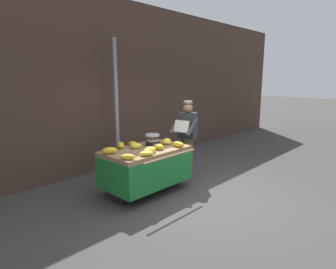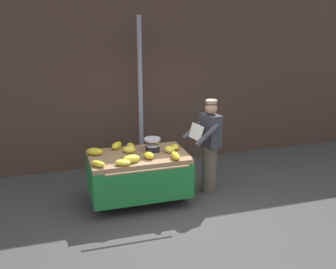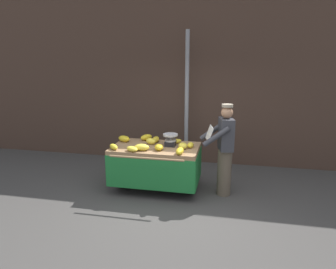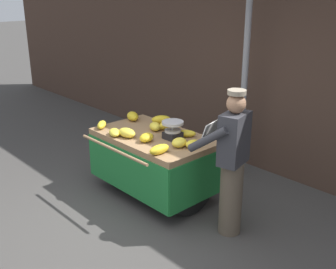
# 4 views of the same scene
# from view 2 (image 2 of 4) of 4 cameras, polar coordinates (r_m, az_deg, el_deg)

# --- Properties ---
(ground_plane) EXTENTS (60.00, 60.00, 0.00)m
(ground_plane) POSITION_cam_2_polar(r_m,az_deg,el_deg) (6.37, 2.94, -12.55)
(ground_plane) COLOR #423F3D
(back_wall) EXTENTS (16.00, 0.24, 4.07)m
(back_wall) POSITION_cam_2_polar(r_m,az_deg,el_deg) (8.31, -3.52, 9.53)
(back_wall) COLOR #473328
(back_wall) RESTS_ON ground
(street_pole) EXTENTS (0.09, 0.09, 3.09)m
(street_pole) POSITION_cam_2_polar(r_m,az_deg,el_deg) (7.86, -3.97, 5.44)
(street_pole) COLOR gray
(street_pole) RESTS_ON ground
(banana_cart) EXTENTS (1.66, 1.18, 0.87)m
(banana_cart) POSITION_cam_2_polar(r_m,az_deg,el_deg) (6.75, -4.25, -4.80)
(banana_cart) COLOR #93704C
(banana_cart) RESTS_ON ground
(weighing_scale) EXTENTS (0.28, 0.28, 0.24)m
(weighing_scale) POSITION_cam_2_polar(r_m,az_deg,el_deg) (6.76, -2.26, -1.48)
(weighing_scale) COLOR black
(weighing_scale) RESTS_ON banana_cart
(banana_bunch_0) EXTENTS (0.13, 0.21, 0.10)m
(banana_bunch_0) POSITION_cam_2_polar(r_m,az_deg,el_deg) (6.85, 1.01, -1.81)
(banana_bunch_0) COLOR yellow
(banana_bunch_0) RESTS_ON banana_cart
(banana_bunch_1) EXTENTS (0.27, 0.30, 0.12)m
(banana_bunch_1) POSITION_cam_2_polar(r_m,az_deg,el_deg) (6.95, -7.38, -1.56)
(banana_bunch_1) COLOR gold
(banana_bunch_1) RESTS_ON banana_cart
(banana_bunch_2) EXTENTS (0.27, 0.26, 0.09)m
(banana_bunch_2) POSITION_cam_2_polar(r_m,az_deg,el_deg) (6.96, -2.08, -1.53)
(banana_bunch_2) COLOR yellow
(banana_bunch_2) RESTS_ON banana_cart
(banana_bunch_3) EXTENTS (0.28, 0.18, 0.12)m
(banana_bunch_3) POSITION_cam_2_polar(r_m,az_deg,el_deg) (6.32, -5.27, -3.48)
(banana_bunch_3) COLOR yellow
(banana_bunch_3) RESTS_ON banana_cart
(banana_bunch_4) EXTENTS (0.26, 0.22, 0.11)m
(banana_bunch_4) POSITION_cam_2_polar(r_m,az_deg,el_deg) (6.74, -5.60, -2.16)
(banana_bunch_4) COLOR yellow
(banana_bunch_4) RESTS_ON banana_cart
(banana_bunch_5) EXTENTS (0.14, 0.27, 0.11)m
(banana_bunch_5) POSITION_cam_2_polar(r_m,az_deg,el_deg) (6.89, -5.38, -1.72)
(banana_bunch_5) COLOR gold
(banana_bunch_5) RESTS_ON banana_cart
(banana_bunch_6) EXTENTS (0.21, 0.25, 0.11)m
(banana_bunch_6) POSITION_cam_2_polar(r_m,az_deg,el_deg) (6.46, -2.81, -3.01)
(banana_bunch_6) COLOR gold
(banana_bunch_6) RESTS_ON banana_cart
(banana_bunch_7) EXTENTS (0.20, 0.24, 0.11)m
(banana_bunch_7) POSITION_cam_2_polar(r_m,az_deg,el_deg) (6.72, 0.22, -2.13)
(banana_bunch_7) COLOR yellow
(banana_bunch_7) RESTS_ON banana_cart
(banana_bunch_8) EXTENTS (0.29, 0.25, 0.09)m
(banana_bunch_8) POSITION_cam_2_polar(r_m,az_deg,el_deg) (6.22, -6.52, -4.02)
(banana_bunch_8) COLOR yellow
(banana_bunch_8) RESTS_ON banana_cart
(banana_bunch_9) EXTENTS (0.32, 0.27, 0.12)m
(banana_bunch_9) POSITION_cam_2_polar(r_m,az_deg,el_deg) (6.72, -10.49, -2.41)
(banana_bunch_9) COLOR gold
(banana_bunch_9) RESTS_ON banana_cart
(banana_bunch_10) EXTENTS (0.13, 0.29, 0.11)m
(banana_bunch_10) POSITION_cam_2_polar(r_m,az_deg,el_deg) (6.43, 1.08, -3.08)
(banana_bunch_10) COLOR gold
(banana_bunch_10) RESTS_ON banana_cart
(banana_bunch_11) EXTENTS (0.26, 0.26, 0.10)m
(banana_bunch_11) POSITION_cam_2_polar(r_m,az_deg,el_deg) (6.22, -10.00, -4.16)
(banana_bunch_11) COLOR yellow
(banana_bunch_11) RESTS_ON banana_cart
(vendor_person) EXTENTS (0.65, 0.60, 1.71)m
(vendor_person) POSITION_cam_2_polar(r_m,az_deg,el_deg) (7.05, 5.93, -1.73)
(vendor_person) COLOR brown
(vendor_person) RESTS_ON ground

